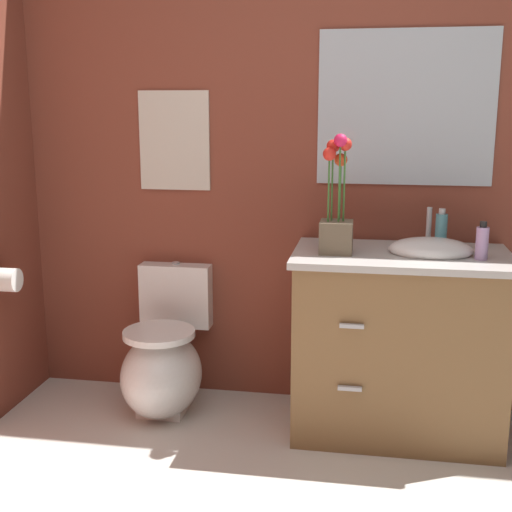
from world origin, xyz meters
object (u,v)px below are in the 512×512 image
object	(u,v)px
toilet	(164,363)
vanity_cabinet	(398,341)
flower_vase	(337,215)
lotion_bottle	(441,231)
soap_bottle	(482,242)
toilet_paper_roll	(6,280)
wall_mirror	(406,108)
wall_poster	(174,141)

from	to	relation	value
toilet	vanity_cabinet	distance (m)	1.12
vanity_cabinet	flower_vase	world-z (taller)	flower_vase
flower_vase	lotion_bottle	world-z (taller)	flower_vase
lotion_bottle	flower_vase	bearing A→B (deg)	-161.88
soap_bottle	toilet_paper_roll	size ratio (longest dim) A/B	1.46
vanity_cabinet	soap_bottle	bearing A→B (deg)	-13.67
toilet	wall_mirror	world-z (taller)	wall_mirror
wall_poster	soap_bottle	bearing A→B (deg)	-14.64
soap_bottle	lotion_bottle	bearing A→B (deg)	129.96
wall_mirror	toilet_paper_roll	xyz separation A→B (m)	(-1.78, -0.46, -0.77)
soap_bottle	wall_poster	xyz separation A→B (m)	(-1.42, 0.37, 0.39)
flower_vase	toilet_paper_roll	size ratio (longest dim) A/B	4.66
flower_vase	toilet_paper_roll	distance (m)	1.53
toilet	flower_vase	distance (m)	1.12
soap_bottle	wall_poster	size ratio (longest dim) A/B	0.33
flower_vase	wall_poster	distance (m)	0.93
vanity_cabinet	lotion_bottle	bearing A→B (deg)	31.29
toilet	soap_bottle	world-z (taller)	soap_bottle
wall_poster	vanity_cabinet	bearing A→B (deg)	-14.92
flower_vase	wall_poster	bearing A→B (deg)	157.29
lotion_bottle	toilet_paper_roll	xyz separation A→B (m)	(-1.95, -0.27, -0.24)
soap_bottle	lotion_bottle	xyz separation A→B (m)	(-0.15, 0.18, 0.01)
wall_poster	toilet_paper_roll	bearing A→B (deg)	-145.64
flower_vase	toilet	bearing A→B (deg)	174.82
vanity_cabinet	wall_poster	xyz separation A→B (m)	(-1.10, 0.29, 0.86)
flower_vase	toilet_paper_roll	xyz separation A→B (m)	(-1.49, -0.12, -0.32)
flower_vase	wall_mirror	world-z (taller)	wall_mirror
vanity_cabinet	wall_poster	bearing A→B (deg)	165.08
wall_poster	flower_vase	bearing A→B (deg)	-22.71
vanity_cabinet	toilet_paper_roll	bearing A→B (deg)	-174.55
soap_bottle	lotion_bottle	distance (m)	0.23
toilet	vanity_cabinet	xyz separation A→B (m)	(1.10, -0.03, 0.19)
wall_poster	wall_mirror	distance (m)	1.11
lotion_bottle	wall_mirror	bearing A→B (deg)	131.25
vanity_cabinet	flower_vase	distance (m)	0.64
lotion_bottle	toilet_paper_roll	size ratio (longest dim) A/B	1.67
soap_bottle	wall_mirror	world-z (taller)	wall_mirror
toilet	wall_poster	size ratio (longest dim) A/B	1.44
toilet_paper_roll	toilet	bearing A→B (deg)	16.14
lotion_bottle	wall_mirror	xyz separation A→B (m)	(-0.17, 0.19, 0.53)
vanity_cabinet	wall_poster	world-z (taller)	wall_poster
wall_poster	toilet_paper_roll	distance (m)	1.03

